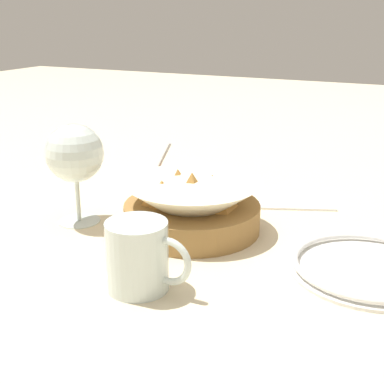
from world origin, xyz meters
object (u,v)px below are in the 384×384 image
Objects in this scene: beer_mug at (139,258)px; side_plate at (369,267)px; wine_glass at (75,156)px; sauce_cup at (154,184)px; food_basket at (192,207)px.

side_plate is (0.26, 0.17, -0.03)m from beer_mug.
wine_glass is 0.48m from side_plate.
beer_mug is 0.54× the size of side_plate.
sauce_cup reaches higher than beer_mug.
wine_glass reaches higher than beer_mug.
wine_glass reaches higher than side_plate.
sauce_cup reaches higher than food_basket.
food_basket is at bearing -39.74° from sauce_cup.
side_plate is (0.41, -0.14, -0.02)m from sauce_cup.
wine_glass reaches higher than sauce_cup.
food_basket is 0.28m from side_plate.
side_plate is at bearing -6.05° from food_basket.
wine_glass is (-0.05, -0.16, 0.09)m from sauce_cup.
wine_glass is at bearing -164.24° from food_basket.
side_plate is at bearing 2.78° from wine_glass.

